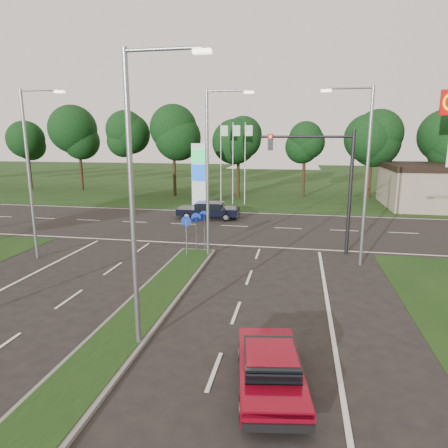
# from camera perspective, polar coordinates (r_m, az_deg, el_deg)

# --- Properties ---
(verge_far) EXTENTS (160.00, 50.00, 0.02)m
(verge_far) POSITION_cam_1_polar(r_m,az_deg,el_deg) (60.65, 5.27, 6.00)
(verge_far) COLOR black
(verge_far) RESTS_ON ground
(cross_road) EXTENTS (160.00, 12.00, 0.02)m
(cross_road) POSITION_cam_1_polar(r_m,az_deg,el_deg) (30.30, -0.37, -0.25)
(cross_road) COLOR black
(cross_road) RESTS_ON ground
(median_kerb) EXTENTS (2.00, 26.00, 0.12)m
(median_kerb) POSITION_cam_1_polar(r_m,az_deg,el_deg) (12.49, -19.40, -19.88)
(median_kerb) COLOR slate
(median_kerb) RESTS_ON ground
(streetlight_median_near) EXTENTS (2.53, 0.22, 9.00)m
(streetlight_median_near) POSITION_cam_1_polar(r_m,az_deg,el_deg) (12.07, -12.23, 4.92)
(streetlight_median_near) COLOR gray
(streetlight_median_near) RESTS_ON ground
(streetlight_median_far) EXTENTS (2.53, 0.22, 9.00)m
(streetlight_median_far) POSITION_cam_1_polar(r_m,az_deg,el_deg) (21.59, -1.87, 8.31)
(streetlight_median_far) COLOR gray
(streetlight_median_far) RESTS_ON ground
(streetlight_left_far) EXTENTS (2.53, 0.22, 9.00)m
(streetlight_left_far) POSITION_cam_1_polar(r_m,az_deg,el_deg) (23.65, -25.79, 7.46)
(streetlight_left_far) COLOR gray
(streetlight_left_far) RESTS_ON ground
(streetlight_right_far) EXTENTS (2.53, 0.22, 9.00)m
(streetlight_right_far) POSITION_cam_1_polar(r_m,az_deg,el_deg) (21.31, 19.26, 7.59)
(streetlight_right_far) COLOR gray
(streetlight_right_far) RESTS_ON ground
(traffic_signal) EXTENTS (5.10, 0.42, 7.00)m
(traffic_signal) POSITION_cam_1_polar(r_m,az_deg,el_deg) (23.15, 14.51, 7.14)
(traffic_signal) COLOR black
(traffic_signal) RESTS_ON ground
(median_signs) EXTENTS (1.16, 1.76, 2.38)m
(median_signs) POSITION_cam_1_polar(r_m,az_deg,el_deg) (22.69, -4.06, -0.11)
(median_signs) COLOR gray
(median_signs) RESTS_ON ground
(gas_pylon) EXTENTS (5.80, 1.26, 8.00)m
(gas_pylon) POSITION_cam_1_polar(r_m,az_deg,el_deg) (39.38, -3.29, 7.34)
(gas_pylon) COLOR silver
(gas_pylon) RESTS_ON ground
(treeline_far) EXTENTS (6.00, 6.00, 9.90)m
(treeline_far) POSITION_cam_1_polar(r_m,az_deg,el_deg) (45.31, 3.70, 12.58)
(treeline_far) COLOR black
(treeline_far) RESTS_ON ground
(red_sedan) EXTENTS (2.24, 4.20, 1.10)m
(red_sedan) POSITION_cam_1_polar(r_m,az_deg,el_deg) (11.31, 6.64, -19.70)
(red_sedan) COLOR maroon
(red_sedan) RESTS_ON ground
(navy_sedan) EXTENTS (5.08, 2.28, 1.37)m
(navy_sedan) POSITION_cam_1_polar(r_m,az_deg,el_deg) (32.82, -2.20, 2.03)
(navy_sedan) COLOR black
(navy_sedan) RESTS_ON ground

